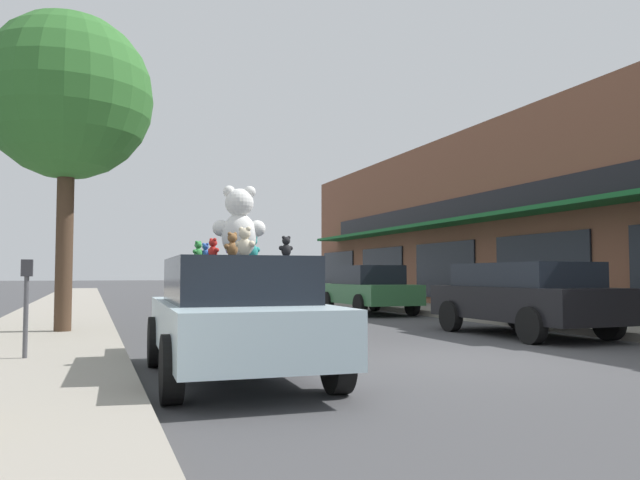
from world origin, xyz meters
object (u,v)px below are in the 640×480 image
(parked_car_far_center, at_px, (523,295))
(teddy_bear_blue, at_px, (205,251))
(teddy_bear_cream, at_px, (245,242))
(teddy_bear_brown, at_px, (232,245))
(plush_art_car, at_px, (235,314))
(street_tree, at_px, (68,98))
(teddy_bear_purple, at_px, (233,250))
(teddy_bear_giant, at_px, (239,223))
(teddy_bear_teal, at_px, (252,248))
(parked_car_far_right, at_px, (368,288))
(parking_meter, at_px, (26,295))
(teddy_bear_black, at_px, (286,247))
(teddy_bear_red, at_px, (213,249))
(teddy_bear_green, at_px, (198,250))

(parked_car_far_center, bearing_deg, teddy_bear_blue, -161.72)
(teddy_bear_cream, bearing_deg, teddy_bear_brown, -16.97)
(plush_art_car, distance_m, teddy_bear_blue, 1.17)
(teddy_bear_cream, bearing_deg, street_tree, -26.75)
(plush_art_car, relative_size, teddy_bear_purple, 15.43)
(teddy_bear_giant, distance_m, teddy_bear_blue, 0.71)
(plush_art_car, relative_size, teddy_bear_teal, 12.62)
(teddy_bear_teal, distance_m, teddy_bear_purple, 0.26)
(teddy_bear_giant, xyz_separation_m, street_tree, (-2.23, 5.20, 2.79))
(plush_art_car, relative_size, teddy_bear_giant, 4.56)
(teddy_bear_purple, relative_size, parked_car_far_right, 0.06)
(teddy_bear_teal, bearing_deg, plush_art_car, 49.21)
(teddy_bear_blue, xyz_separation_m, parking_meter, (-2.19, 0.68, -0.57))
(parked_car_far_center, bearing_deg, teddy_bear_purple, -161.31)
(teddy_bear_black, xyz_separation_m, street_tree, (-2.57, 6.10, 3.12))
(teddy_bear_red, distance_m, street_tree, 6.11)
(teddy_bear_green, bearing_deg, teddy_bear_cream, 59.77)
(teddy_bear_giant, xyz_separation_m, teddy_bear_blue, (-0.33, 0.53, -0.34))
(plush_art_car, height_order, teddy_bear_teal, teddy_bear_teal)
(plush_art_car, bearing_deg, teddy_bear_green, 113.87)
(teddy_bear_cream, relative_size, street_tree, 0.05)
(teddy_bear_teal, xyz_separation_m, parked_car_far_right, (6.21, 9.83, -0.80))
(teddy_bear_purple, bearing_deg, teddy_bear_brown, 69.29)
(parked_car_far_center, bearing_deg, teddy_bear_giant, -156.80)
(teddy_bear_purple, distance_m, parked_car_far_center, 6.87)
(teddy_bear_brown, relative_size, teddy_bear_purple, 1.05)
(plush_art_car, height_order, teddy_bear_green, teddy_bear_green)
(teddy_bear_brown, bearing_deg, street_tree, -97.18)
(teddy_bear_red, bearing_deg, plush_art_car, 167.69)
(teddy_bear_green, relative_size, parking_meter, 0.19)
(teddy_bear_green, height_order, parking_meter, teddy_bear_green)
(plush_art_car, xyz_separation_m, teddy_bear_giant, (0.11, 0.31, 1.12))
(teddy_bear_giant, bearing_deg, teddy_bear_cream, 93.31)
(teddy_bear_giant, relative_size, teddy_bear_cream, 2.73)
(teddy_bear_blue, xyz_separation_m, teddy_bear_teal, (0.64, 0.02, 0.05))
(teddy_bear_teal, height_order, teddy_bear_black, teddy_bear_teal)
(teddy_bear_teal, bearing_deg, parked_car_far_right, -137.16)
(teddy_bear_green, relative_size, teddy_bear_cream, 0.72)
(plush_art_car, distance_m, street_tree, 7.08)
(street_tree, height_order, parking_meter, street_tree)
(teddy_bear_cream, relative_size, parking_meter, 0.27)
(teddy_bear_brown, distance_m, parked_car_far_right, 12.98)
(plush_art_car, xyz_separation_m, street_tree, (-2.12, 5.50, 3.91))
(teddy_bear_red, bearing_deg, teddy_bear_giant, -166.48)
(teddy_bear_teal, xyz_separation_m, street_tree, (-2.54, 4.64, 3.08))
(parking_meter, bearing_deg, teddy_bear_cream, -40.78)
(parked_car_far_center, bearing_deg, teddy_bear_red, -159.97)
(teddy_bear_cream, height_order, street_tree, street_tree)
(teddy_bear_black, relative_size, teddy_bear_cream, 0.71)
(teddy_bear_teal, distance_m, parking_meter, 2.98)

